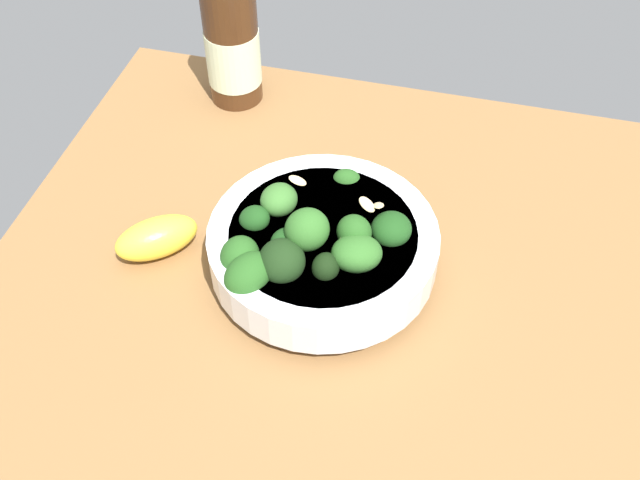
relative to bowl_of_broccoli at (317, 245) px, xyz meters
The scene contains 4 objects.
ground_plane 5.72cm from the bowl_of_broccoli, 161.69° to the right, with size 63.98×63.98×3.77cm, color brown.
bowl_of_broccoli is the anchor object (origin of this frame).
lemon_wedge 15.75cm from the bowl_of_broccoli, 94.11° to the left, with size 8.14×4.13×3.84cm, color yellow.
bottle_tall 29.09cm from the bowl_of_broccoli, 33.81° to the left, with size 6.26×6.26×16.50cm.
Camera 1 is at (-42.84, -10.99, 55.30)cm, focal length 42.01 mm.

